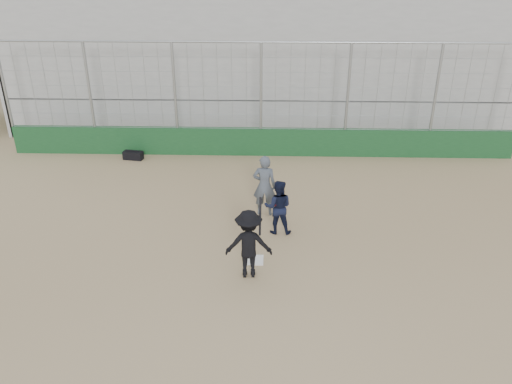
{
  "coord_description": "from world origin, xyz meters",
  "views": [
    {
      "loc": [
        0.35,
        -10.06,
        6.61
      ],
      "look_at": [
        0.0,
        1.4,
        1.15
      ],
      "focal_mm": 35.0,
      "sensor_mm": 36.0,
      "label": 1
    }
  ],
  "objects_px": {
    "catcher_crouched": "(278,216)",
    "equipment_bag": "(133,155)",
    "batter_at_plate": "(249,244)",
    "umpire": "(264,189)"
  },
  "relations": [
    {
      "from": "catcher_crouched",
      "to": "umpire",
      "type": "bearing_deg",
      "value": 109.34
    },
    {
      "from": "batter_at_plate",
      "to": "umpire",
      "type": "height_order",
      "value": "batter_at_plate"
    },
    {
      "from": "catcher_crouched",
      "to": "equipment_bag",
      "type": "height_order",
      "value": "catcher_crouched"
    },
    {
      "from": "catcher_crouched",
      "to": "equipment_bag",
      "type": "distance_m",
      "value": 7.21
    },
    {
      "from": "batter_at_plate",
      "to": "catcher_crouched",
      "type": "height_order",
      "value": "batter_at_plate"
    },
    {
      "from": "equipment_bag",
      "to": "umpire",
      "type": "bearing_deg",
      "value": -40.3
    },
    {
      "from": "umpire",
      "to": "catcher_crouched",
      "type": "bearing_deg",
      "value": 113.42
    },
    {
      "from": "batter_at_plate",
      "to": "umpire",
      "type": "xyz_separation_m",
      "value": [
        0.3,
        2.97,
        -0.03
      ]
    },
    {
      "from": "umpire",
      "to": "batter_at_plate",
      "type": "bearing_deg",
      "value": 88.26
    },
    {
      "from": "batter_at_plate",
      "to": "umpire",
      "type": "relative_size",
      "value": 1.14
    }
  ]
}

